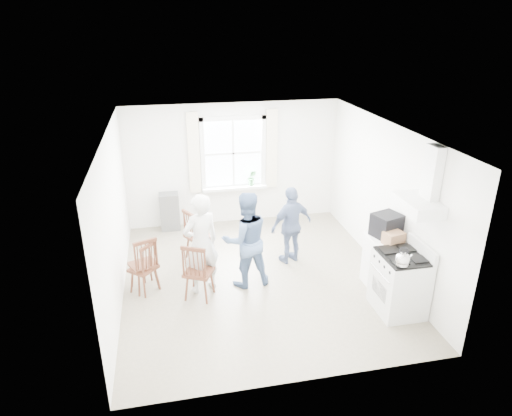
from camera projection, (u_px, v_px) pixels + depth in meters
The scene contains 17 objects.
room_shell at pixel (257, 209), 7.41m from camera, with size 4.62×5.12×2.64m.
window_assembly at pixel (233, 158), 9.56m from camera, with size 1.88×0.24×1.70m.
range_hood at pixel (423, 194), 6.35m from camera, with size 0.45×0.76×0.94m.
shelf_unit at pixel (170, 212), 9.60m from camera, with size 0.40×0.30×0.80m, color slate.
gas_stove at pixel (400, 283), 6.87m from camera, with size 0.68×0.76×1.12m.
kettle at pixel (403, 260), 6.37m from camera, with size 0.21×0.21×0.29m.
low_cabinet at pixel (383, 262), 7.53m from camera, with size 0.50×0.55×0.90m, color white.
stereo_stack at pixel (387, 225), 7.33m from camera, with size 0.52×0.49×0.38m.
cardboard_box at pixel (394, 238), 7.10m from camera, with size 0.31×0.22×0.20m, color #8E6545.
windsor_chair_a at pixel (145, 259), 7.31m from camera, with size 0.53×0.53×0.97m.
windsor_chair_b at pixel (196, 267), 7.06m from camera, with size 0.55×0.55×0.99m.
windsor_chair_c at pixel (147, 263), 7.30m from camera, with size 0.53×0.53×0.90m.
person_left at pixel (201, 244), 7.27m from camera, with size 0.62×0.62×1.69m, color silver.
person_mid at pixel (246, 240), 7.44m from camera, with size 0.80×0.80×1.65m, color slate.
person_right at pixel (291, 225), 8.20m from camera, with size 0.85×0.85×1.45m, color navy.
potted_plant at pixel (252, 178), 9.73m from camera, with size 0.19×0.19×0.34m, color #367B3E.
windsor_chair_d at pixel (193, 230), 8.27m from camera, with size 0.56×0.56×0.99m.
Camera 1 is at (-1.41, -6.69, 4.17)m, focal length 32.00 mm.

